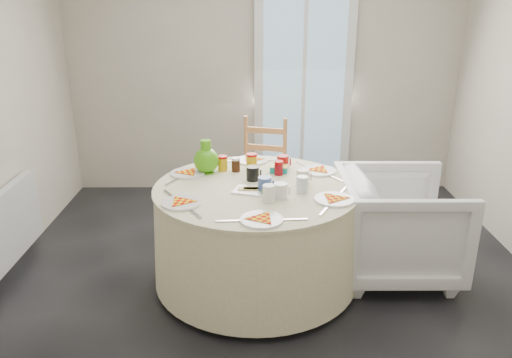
{
  "coord_description": "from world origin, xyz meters",
  "views": [
    {
      "loc": [
        -0.13,
        -3.15,
        1.98
      ],
      "look_at": [
        -0.1,
        0.07,
        0.8
      ],
      "focal_mm": 35.0,
      "sensor_mm": 36.0,
      "label": 1
    }
  ],
  "objects_px": {
    "armchair": "(398,226)",
    "wooden_chair": "(261,174)",
    "radiator": "(7,227)",
    "table": "(256,235)",
    "green_pitcher": "(206,156)"
  },
  "relations": [
    {
      "from": "radiator",
      "to": "green_pitcher",
      "type": "relative_size",
      "value": 4.11
    },
    {
      "from": "wooden_chair",
      "to": "armchair",
      "type": "distance_m",
      "value": 1.37
    },
    {
      "from": "table",
      "to": "wooden_chair",
      "type": "distance_m",
      "value": 1.04
    },
    {
      "from": "wooden_chair",
      "to": "green_pitcher",
      "type": "bearing_deg",
      "value": -104.45
    },
    {
      "from": "table",
      "to": "green_pitcher",
      "type": "relative_size",
      "value": 6.0
    },
    {
      "from": "table",
      "to": "armchair",
      "type": "relative_size",
      "value": 1.69
    },
    {
      "from": "radiator",
      "to": "wooden_chair",
      "type": "height_order",
      "value": "wooden_chair"
    },
    {
      "from": "radiator",
      "to": "table",
      "type": "distance_m",
      "value": 1.84
    },
    {
      "from": "table",
      "to": "green_pitcher",
      "type": "xyz_separation_m",
      "value": [
        -0.37,
        0.3,
        0.49
      ]
    },
    {
      "from": "wooden_chair",
      "to": "armchair",
      "type": "bearing_deg",
      "value": -27.66
    },
    {
      "from": "armchair",
      "to": "wooden_chair",
      "type": "bearing_deg",
      "value": 47.45
    },
    {
      "from": "radiator",
      "to": "armchair",
      "type": "xyz_separation_m",
      "value": [
        2.89,
        -0.03,
        0.01
      ]
    },
    {
      "from": "radiator",
      "to": "wooden_chair",
      "type": "xyz_separation_m",
      "value": [
        1.89,
        0.9,
        0.09
      ]
    },
    {
      "from": "radiator",
      "to": "green_pitcher",
      "type": "height_order",
      "value": "green_pitcher"
    },
    {
      "from": "radiator",
      "to": "table",
      "type": "bearing_deg",
      "value": -3.98
    }
  ]
}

